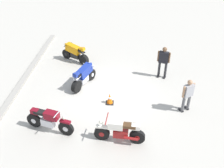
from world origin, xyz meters
The scene contains 9 objects.
ground_plane centered at (0.00, 0.00, 0.00)m, with size 40.00×40.00×0.00m, color #B7B2A8.
curb_edge centered at (0.00, 4.60, 0.07)m, with size 14.00×0.30×0.15m, color #9C978F.
motorcycle_cream_vintage centered at (-3.16, -0.61, 0.49)m, with size 0.70×1.96×1.07m.
motorcycle_blue_sportbike centered at (0.66, 1.31, 0.59)m, with size 1.84×1.06×1.14m.
motorcycle_maroon_cruiser centered at (-2.72, 2.20, 0.52)m, with size 0.89×2.04×1.09m.
motorcycle_orange_sportbike centered at (3.30, 2.27, 0.59)m, with size 1.16×1.77×1.14m.
person_in_gray_shirt centered at (-1.15, -3.47, 0.90)m, with size 0.48×0.58×1.60m.
person_in_black_shirt centered at (1.74, -2.76, 1.01)m, with size 0.43×0.67×1.76m.
traffic_cone centered at (-0.79, -0.09, 0.26)m, with size 0.36×0.36×0.53m.
Camera 1 is at (-10.08, -0.70, 7.10)m, focal length 40.06 mm.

